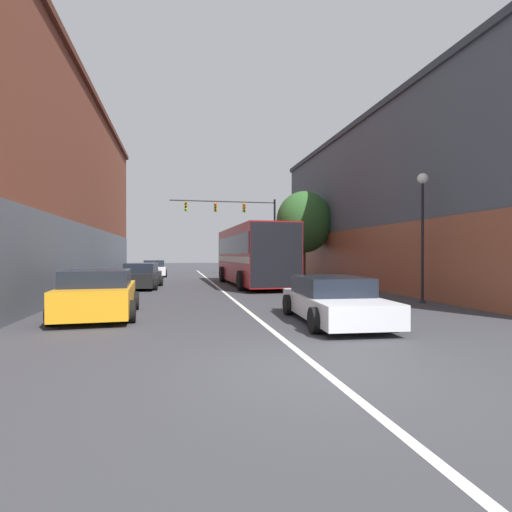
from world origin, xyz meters
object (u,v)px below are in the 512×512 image
Objects in this scene: hatchback_foreground at (333,300)px; parked_car_left_far at (142,276)px; bus at (252,253)px; parked_car_left_near at (153,269)px; traffic_signal_gantry at (241,217)px; parked_car_left_mid at (98,294)px; street_tree_near at (304,222)px; street_lamp at (423,217)px.

parked_car_left_far is (-5.94, 11.95, 0.06)m from hatchback_foreground.
bus is 12.42m from parked_car_left_near.
hatchback_foreground is 25.47m from traffic_signal_gantry.
parked_car_left_mid is 9.91m from parked_car_left_far.
bus is 2.24× the size of hatchback_foreground.
traffic_signal_gantry is 10.19m from street_tree_near.
parked_car_left_near is 0.72× the size of street_tree_near.
hatchback_foreground is at bearing -93.34° from traffic_signal_gantry.
parked_car_left_near is at bearing -168.44° from traffic_signal_gantry.
bus reaches higher than parked_car_left_mid.
street_tree_near is (2.72, -9.76, -1.14)m from traffic_signal_gantry.
hatchback_foreground is at bearing -111.30° from parked_car_left_mid.
hatchback_foreground is 1.11× the size of parked_car_left_mid.
traffic_signal_gantry is (1.25, 12.21, 3.22)m from bus.
parked_car_left_mid is (-6.55, -10.78, -1.23)m from bus.
street_tree_near is at bearing -74.44° from traffic_signal_gantry.
parked_car_left_far is at bearing 96.35° from bus.
street_lamp is 0.80× the size of street_tree_near.
street_lamp is at bearing -157.11° from parked_car_left_near.
parked_car_left_near is 11.56m from parked_car_left_far.
parked_car_left_mid is at bearing -178.93° from parked_car_left_far.
parked_car_left_mid is at bearing 75.52° from hatchback_foreground.
parked_car_left_near is at bearing 118.12° from street_lamp.
bus is 12.68m from traffic_signal_gantry.
traffic_signal_gantry is (1.46, 25.03, 4.52)m from hatchback_foreground.
parked_car_left_mid reaches higher than parked_car_left_far.
bus reaches higher than hatchback_foreground.
street_tree_near reaches higher than bus.
hatchback_foreground is 1.01× the size of parked_car_left_far.
street_tree_near is (4.18, 15.27, 3.38)m from hatchback_foreground.
traffic_signal_gantry reaches higher than hatchback_foreground.
parked_car_left_near is 0.93× the size of parked_car_left_far.
parked_car_left_near is (-6.22, 10.68, -1.25)m from bus.
bus is 10.74m from street_lamp.
street_lamp reaches higher than parked_car_left_near.
street_lamp is at bearing -125.66° from parked_car_left_far.
traffic_signal_gantry is at bearing 105.56° from street_tree_near.
bus reaches higher than parked_car_left_far.
hatchback_foreground is 13.34m from parked_car_left_far.
street_lamp reaches higher than hatchback_foreground.
street_tree_near is at bearing -134.19° from parked_car_left_near.
bus is at bearing 115.70° from street_lamp.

